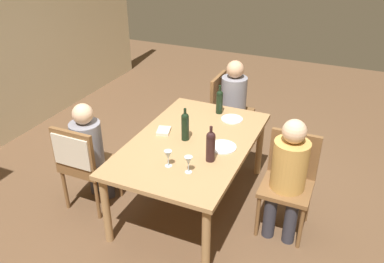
{
  "coord_description": "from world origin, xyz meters",
  "views": [
    {
      "loc": [
        -2.91,
        -1.28,
        2.57
      ],
      "look_at": [
        0.0,
        0.0,
        0.83
      ],
      "focal_mm": 36.72,
      "sensor_mm": 36.0,
      "label": 1
    }
  ],
  "objects_px": {
    "wine_bottle_short_olive": "(211,145)",
    "chair_near": "(289,176)",
    "dining_table": "(192,148)",
    "wine_glass_centre": "(168,155)",
    "wine_glass_near_left": "(188,161)",
    "wine_bottle_dark_red": "(185,126)",
    "person_man_guest": "(89,147)",
    "dinner_plate_guest_left": "(223,147)",
    "person_man_bearded": "(236,99)",
    "chair_right_end": "(226,107)",
    "chair_far_left": "(80,158)",
    "dinner_plate_host": "(232,119)",
    "person_woman_host": "(288,171)",
    "wine_bottle_tall_green": "(219,101)",
    "handbag": "(114,175)"
  },
  "relations": [
    {
      "from": "wine_bottle_tall_green",
      "to": "wine_glass_near_left",
      "type": "relative_size",
      "value": 2.12
    },
    {
      "from": "dining_table",
      "to": "dinner_plate_host",
      "type": "distance_m",
      "value": 0.61
    },
    {
      "from": "person_man_guest",
      "to": "dining_table",
      "type": "bearing_deg",
      "value": 21.42
    },
    {
      "from": "chair_far_left",
      "to": "handbag",
      "type": "xyz_separation_m",
      "value": [
        0.47,
        0.0,
        -0.48
      ]
    },
    {
      "from": "dining_table",
      "to": "dinner_plate_guest_left",
      "type": "bearing_deg",
      "value": -89.1
    },
    {
      "from": "chair_near",
      "to": "person_man_guest",
      "type": "relative_size",
      "value": 0.84
    },
    {
      "from": "chair_right_end",
      "to": "wine_bottle_short_olive",
      "type": "distance_m",
      "value": 1.56
    },
    {
      "from": "person_man_bearded",
      "to": "dinner_plate_host",
      "type": "distance_m",
      "value": 0.7
    },
    {
      "from": "person_man_guest",
      "to": "wine_bottle_short_olive",
      "type": "bearing_deg",
      "value": 5.62
    },
    {
      "from": "person_man_bearded",
      "to": "dinner_plate_guest_left",
      "type": "relative_size",
      "value": 4.46
    },
    {
      "from": "person_man_bearded",
      "to": "wine_bottle_tall_green",
      "type": "height_order",
      "value": "person_man_bearded"
    },
    {
      "from": "person_man_guest",
      "to": "dinner_plate_guest_left",
      "type": "relative_size",
      "value": 4.33
    },
    {
      "from": "wine_bottle_tall_green",
      "to": "dinner_plate_guest_left",
      "type": "xyz_separation_m",
      "value": [
        -0.66,
        -0.28,
        -0.13
      ]
    },
    {
      "from": "chair_far_left",
      "to": "wine_bottle_dark_red",
      "type": "relative_size",
      "value": 2.86
    },
    {
      "from": "chair_far_left",
      "to": "wine_bottle_short_olive",
      "type": "height_order",
      "value": "wine_bottle_short_olive"
    },
    {
      "from": "chair_near",
      "to": "handbag",
      "type": "xyz_separation_m",
      "value": [
        -0.12,
        1.83,
        -0.42
      ]
    },
    {
      "from": "wine_bottle_tall_green",
      "to": "dinner_plate_guest_left",
      "type": "distance_m",
      "value": 0.73
    },
    {
      "from": "chair_right_end",
      "to": "handbag",
      "type": "distance_m",
      "value": 1.58
    },
    {
      "from": "chair_right_end",
      "to": "wine_bottle_tall_green",
      "type": "distance_m",
      "value": 0.67
    },
    {
      "from": "chair_near",
      "to": "wine_glass_near_left",
      "type": "xyz_separation_m",
      "value": [
        -0.57,
        0.73,
        0.3
      ]
    },
    {
      "from": "wine_bottle_short_olive",
      "to": "chair_near",
      "type": "bearing_deg",
      "value": -62.69
    },
    {
      "from": "handbag",
      "to": "chair_far_left",
      "type": "bearing_deg",
      "value": 180.0
    },
    {
      "from": "chair_near",
      "to": "person_woman_host",
      "type": "relative_size",
      "value": 0.81
    },
    {
      "from": "person_man_guest",
      "to": "dinner_plate_host",
      "type": "height_order",
      "value": "person_man_guest"
    },
    {
      "from": "dining_table",
      "to": "wine_bottle_dark_red",
      "type": "relative_size",
      "value": 5.32
    },
    {
      "from": "dinner_plate_host",
      "to": "person_man_guest",
      "type": "bearing_deg",
      "value": 129.64
    },
    {
      "from": "person_woman_host",
      "to": "handbag",
      "type": "height_order",
      "value": "person_woman_host"
    },
    {
      "from": "person_man_bearded",
      "to": "wine_glass_centre",
      "type": "distance_m",
      "value": 1.71
    },
    {
      "from": "chair_right_end",
      "to": "dinner_plate_host",
      "type": "xyz_separation_m",
      "value": [
        -0.67,
        -0.29,
        0.2
      ]
    },
    {
      "from": "person_woman_host",
      "to": "wine_bottle_tall_green",
      "type": "bearing_deg",
      "value": -37.69
    },
    {
      "from": "person_woman_host",
      "to": "person_man_bearded",
      "type": "height_order",
      "value": "person_woman_host"
    },
    {
      "from": "wine_bottle_short_olive",
      "to": "handbag",
      "type": "height_order",
      "value": "wine_bottle_short_olive"
    },
    {
      "from": "chair_far_left",
      "to": "wine_bottle_tall_green",
      "type": "height_order",
      "value": "wine_bottle_tall_green"
    },
    {
      "from": "dining_table",
      "to": "chair_right_end",
      "type": "height_order",
      "value": "chair_right_end"
    },
    {
      "from": "dinner_plate_host",
      "to": "dining_table",
      "type": "bearing_deg",
      "value": 160.4
    },
    {
      "from": "wine_glass_near_left",
      "to": "wine_bottle_dark_red",
      "type": "bearing_deg",
      "value": 27.55
    },
    {
      "from": "wine_bottle_dark_red",
      "to": "wine_glass_centre",
      "type": "xyz_separation_m",
      "value": [
        -0.47,
        -0.06,
        -0.04
      ]
    },
    {
      "from": "person_woman_host",
      "to": "dinner_plate_guest_left",
      "type": "bearing_deg",
      "value": -2.86
    },
    {
      "from": "chair_near",
      "to": "wine_bottle_dark_red",
      "type": "height_order",
      "value": "wine_bottle_dark_red"
    },
    {
      "from": "wine_glass_centre",
      "to": "handbag",
      "type": "relative_size",
      "value": 0.53
    },
    {
      "from": "person_man_guest",
      "to": "dinner_plate_guest_left",
      "type": "bearing_deg",
      "value": 16.63
    },
    {
      "from": "person_man_guest",
      "to": "handbag",
      "type": "bearing_deg",
      "value": 90.0
    },
    {
      "from": "dining_table",
      "to": "person_man_guest",
      "type": "height_order",
      "value": "person_man_guest"
    },
    {
      "from": "dining_table",
      "to": "wine_glass_centre",
      "type": "bearing_deg",
      "value": 178.68
    },
    {
      "from": "chair_far_left",
      "to": "wine_glass_centre",
      "type": "relative_size",
      "value": 6.17
    },
    {
      "from": "dinner_plate_host",
      "to": "person_woman_host",
      "type": "bearing_deg",
      "value": -129.69
    },
    {
      "from": "chair_near",
      "to": "chair_right_end",
      "type": "bearing_deg",
      "value": -48.85
    },
    {
      "from": "person_man_bearded",
      "to": "person_man_guest",
      "type": "bearing_deg",
      "value": -30.57
    },
    {
      "from": "person_man_guest",
      "to": "wine_bottle_dark_red",
      "type": "distance_m",
      "value": 0.95
    },
    {
      "from": "chair_right_end",
      "to": "person_man_guest",
      "type": "xyz_separation_m",
      "value": [
        -1.59,
        0.83,
        0.11
      ]
    }
  ]
}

